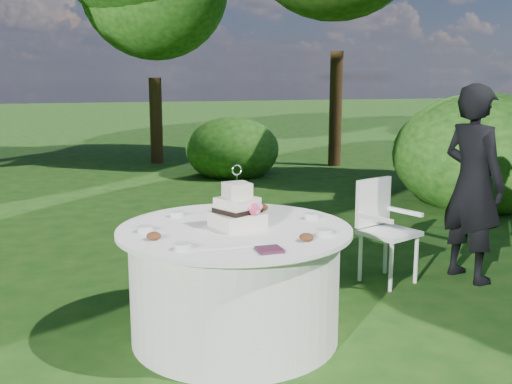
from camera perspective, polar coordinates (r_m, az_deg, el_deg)
ground at (r=4.24m, az=-1.99°, el=-13.52°), size 80.00×80.00×0.00m
napkins at (r=3.44m, az=1.30°, el=-5.52°), size 0.14×0.14×0.02m
feather_plume at (r=3.50m, az=-2.11°, el=-5.29°), size 0.48×0.07×0.01m
guest at (r=5.47m, az=19.96°, el=0.76°), size 0.51×0.68×1.70m
table at (r=4.09m, az=-2.02°, el=-8.56°), size 1.56×1.56×0.77m
cake at (r=3.96m, az=-1.76°, el=-1.76°), size 0.36×0.36×0.42m
chair at (r=5.29m, az=11.96°, el=-2.84°), size 0.53×0.53×0.89m
votives at (r=3.92m, az=-2.59°, el=-3.31°), size 1.26×0.93×0.04m
petal_cups at (r=3.93m, az=-1.32°, el=-3.20°), size 0.98×0.98×0.05m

